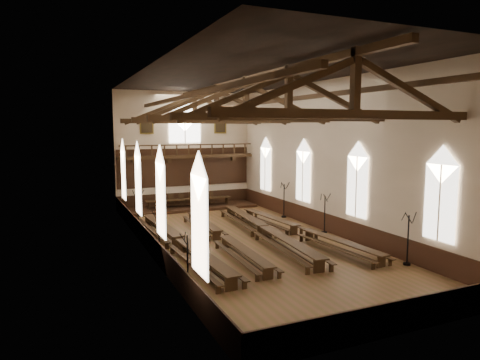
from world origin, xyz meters
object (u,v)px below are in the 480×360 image
(candelabrum_right_mid, at_px, (324,221))
(refectory_row_b, at_px, (222,236))
(refectory_row_c, at_px, (265,229))
(dais, at_px, (189,208))
(candelabrum_left_far, at_px, (138,218))
(refectory_row_d, at_px, (301,230))
(candelabrum_right_near, at_px, (407,249))
(candelabrum_left_near, at_px, (188,272))
(candelabrum_left_mid, at_px, (159,242))
(high_table, at_px, (189,200))
(refectory_row_a, at_px, (180,241))
(candelabrum_right_far, at_px, (284,207))

(candelabrum_right_mid, bearing_deg, refectory_row_b, 178.35)
(refectory_row_b, relative_size, refectory_row_c, 0.93)
(dais, relative_size, candelabrum_left_far, 4.15)
(refectory_row_d, relative_size, candelabrum_right_mid, 5.32)
(dais, relative_size, candelabrum_right_near, 4.21)
(candelabrum_left_near, height_order, candelabrum_left_mid, candelabrum_left_near)
(candelabrum_left_mid, xyz_separation_m, candelabrum_right_near, (11.10, -6.64, 0.07))
(refectory_row_d, xyz_separation_m, candelabrum_left_mid, (-9.05, -0.14, 0.25))
(refectory_row_c, distance_m, candelabrum_left_far, 8.64)
(high_table, bearing_deg, refectory_row_c, -82.07)
(refectory_row_a, xyz_separation_m, refectory_row_c, (5.67, 0.56, 0.02))
(refectory_row_c, height_order, candelabrum_left_near, candelabrum_left_near)
(refectory_row_b, height_order, candelabrum_left_far, candelabrum_left_far)
(refectory_row_a, height_order, candelabrum_right_near, candelabrum_right_near)
(candelabrum_left_far, relative_size, candelabrum_right_far, 1.00)
(refectory_row_b, xyz_separation_m, high_table, (1.46, 11.48, 0.31))
(refectory_row_d, bearing_deg, candelabrum_left_near, -148.57)
(refectory_row_c, xyz_separation_m, high_table, (-1.56, 11.19, 0.23))
(refectory_row_a, bearing_deg, candelabrum_right_far, 29.14)
(candelabrum_left_near, relative_size, candelabrum_left_mid, 1.01)
(candelabrum_right_far, bearing_deg, refectory_row_a, -150.86)
(candelabrum_left_far, distance_m, candelabrum_right_mid, 12.45)
(refectory_row_a, xyz_separation_m, candelabrum_right_mid, (9.82, 0.06, 0.25))
(refectory_row_c, xyz_separation_m, candelabrum_right_near, (4.15, -7.71, 0.26))
(high_table, distance_m, candelabrum_right_far, 8.48)
(high_table, relative_size, candelabrum_left_near, 2.93)
(refectory_row_a, height_order, candelabrum_left_far, candelabrum_left_far)
(candelabrum_right_mid, bearing_deg, refectory_row_a, -179.66)
(candelabrum_right_mid, bearing_deg, candelabrum_left_mid, -177.08)
(refectory_row_b, distance_m, candelabrum_right_mid, 7.18)
(candelabrum_right_mid, bearing_deg, refectory_row_c, 173.13)
(refectory_row_a, bearing_deg, high_table, 70.72)
(dais, relative_size, candelabrum_left_mid, 4.60)
(refectory_row_d, height_order, candelabrum_right_far, candelabrum_right_far)
(candelabrum_left_near, bearing_deg, candelabrum_right_mid, 28.21)
(dais, bearing_deg, refectory_row_a, -109.28)
(refectory_row_a, relative_size, high_table, 1.95)
(candelabrum_left_mid, bearing_deg, candelabrum_left_near, -90.00)
(candelabrum_left_far, xyz_separation_m, candelabrum_right_far, (11.10, -0.22, -0.00))
(refectory_row_c, bearing_deg, refectory_row_a, -174.38)
(refectory_row_c, distance_m, dais, 11.31)
(candelabrum_right_near, bearing_deg, candelabrum_right_mid, 90.00)
(refectory_row_a, relative_size, candelabrum_left_near, 5.72)
(dais, distance_m, candelabrum_left_mid, 13.40)
(dais, height_order, candelabrum_left_near, candelabrum_left_near)
(dais, xyz_separation_m, candelabrum_left_mid, (-5.39, -12.25, 0.65))
(refectory_row_d, bearing_deg, refectory_row_c, 156.28)
(candelabrum_left_far, bearing_deg, refectory_row_d, -33.80)
(refectory_row_d, bearing_deg, candelabrum_right_mid, 11.68)
(candelabrum_left_mid, height_order, candelabrum_right_near, candelabrum_right_near)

